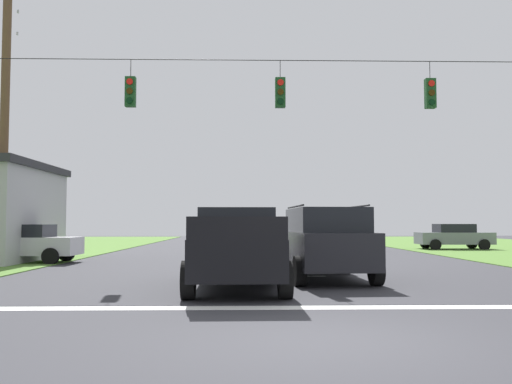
% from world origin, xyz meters
% --- Properties ---
extents(ground_plane, '(120.00, 120.00, 0.00)m').
position_xyz_m(ground_plane, '(0.00, 0.00, 0.00)').
color(ground_plane, '#333338').
extents(stop_bar_stripe, '(15.66, 0.45, 0.01)m').
position_xyz_m(stop_bar_stripe, '(0.00, 2.84, 0.00)').
color(stop_bar_stripe, white).
rests_on(stop_bar_stripe, ground).
extents(lane_dash_0, '(2.50, 0.15, 0.01)m').
position_xyz_m(lane_dash_0, '(0.00, 8.84, 0.00)').
color(lane_dash_0, white).
rests_on(lane_dash_0, ground).
extents(lane_dash_1, '(2.50, 0.15, 0.01)m').
position_xyz_m(lane_dash_1, '(0.00, 16.22, 0.00)').
color(lane_dash_1, white).
rests_on(lane_dash_1, ground).
extents(lane_dash_2, '(2.50, 0.15, 0.01)m').
position_xyz_m(lane_dash_2, '(0.00, 22.49, 0.00)').
color(lane_dash_2, white).
rests_on(lane_dash_2, ground).
extents(overhead_signal_span, '(18.50, 0.31, 7.45)m').
position_xyz_m(overhead_signal_span, '(-0.24, 9.72, 4.04)').
color(overhead_signal_span, brown).
rests_on(overhead_signal_span, ground).
extents(pickup_truck, '(2.35, 5.43, 1.95)m').
position_xyz_m(pickup_truck, '(-1.35, 5.90, 0.97)').
color(pickup_truck, black).
rests_on(pickup_truck, ground).
extents(suv_black, '(2.43, 4.90, 2.05)m').
position_xyz_m(suv_black, '(1.09, 7.89, 1.06)').
color(suv_black, black).
rests_on(suv_black, ground).
extents(distant_car_crossing_white, '(2.18, 4.38, 1.52)m').
position_xyz_m(distant_car_crossing_white, '(4.51, 22.23, 0.79)').
color(distant_car_crossing_white, silver).
rests_on(distant_car_crossing_white, ground).
extents(distant_car_oncoming, '(4.32, 2.06, 1.52)m').
position_xyz_m(distant_car_oncoming, '(-9.89, 14.44, 0.79)').
color(distant_car_oncoming, silver).
rests_on(distant_car_oncoming, ground).
extents(distant_car_far_parked, '(4.33, 2.08, 1.52)m').
position_xyz_m(distant_car_far_parked, '(11.37, 24.99, 0.79)').
color(distant_car_far_parked, slate).
rests_on(distant_car_far_parked, ground).
extents(utility_pole_near_left, '(0.32, 2.00, 11.11)m').
position_xyz_m(utility_pole_near_left, '(-10.22, 13.26, 5.42)').
color(utility_pole_near_left, brown).
rests_on(utility_pole_near_left, ground).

